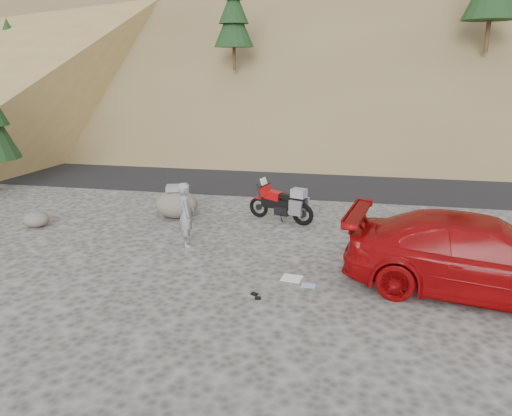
{
  "coord_description": "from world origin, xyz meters",
  "views": [
    {
      "loc": [
        2.05,
        -11.37,
        4.72
      ],
      "look_at": [
        -0.34,
        0.89,
        1.0
      ],
      "focal_mm": 35.0,
      "sensor_mm": 36.0,
      "label": 1
    }
  ],
  "objects": [
    {
      "name": "gear_glove_a",
      "position": [
        0.2,
        -2.08,
        0.02
      ],
      "size": [
        0.16,
        0.14,
        0.04
      ],
      "primitive_type": "cube",
      "rotation": [
        0.0,
        0.0,
        -0.43
      ],
      "color": "black",
      "rests_on": "ground"
    },
    {
      "name": "man",
      "position": [
        -2.1,
        0.44,
        0.0
      ],
      "size": [
        0.61,
        0.73,
        1.71
      ],
      "primitive_type": "imported",
      "rotation": [
        0.0,
        0.0,
        1.96
      ],
      "color": "gray",
      "rests_on": "ground"
    },
    {
      "name": "gear_funnel",
      "position": [
        3.36,
        -1.2,
        0.1
      ],
      "size": [
        0.16,
        0.16,
        0.2
      ],
      "primitive_type": "cone",
      "rotation": [
        0.0,
        0.0,
        -0.03
      ],
      "color": "#AE2B0B",
      "rests_on": "ground"
    },
    {
      "name": "gear_glove_b",
      "position": [
        0.31,
        -2.25,
        0.02
      ],
      "size": [
        0.13,
        0.11,
        0.04
      ],
      "primitive_type": "cube",
      "rotation": [
        0.0,
        0.0,
        0.13
      ],
      "color": "black",
      "rests_on": "ground"
    },
    {
      "name": "motorcycle",
      "position": [
        0.11,
        2.94,
        0.55
      ],
      "size": [
        2.09,
        1.04,
        1.3
      ],
      "rotation": [
        0.0,
        0.0,
        -0.34
      ],
      "color": "black",
      "rests_on": "ground"
    },
    {
      "name": "road",
      "position": [
        0.0,
        9.0,
        0.0
      ],
      "size": [
        120.0,
        7.0,
        0.05
      ],
      "primitive_type": "cube",
      "color": "black",
      "rests_on": "ground"
    },
    {
      "name": "ground",
      "position": [
        0.0,
        0.0,
        0.0
      ],
      "size": [
        140.0,
        140.0,
        0.0
      ],
      "primitive_type": "plane",
      "color": "#3D3A38",
      "rests_on": "ground"
    },
    {
      "name": "red_car",
      "position": [
        4.8,
        -1.09,
        0.0
      ],
      "size": [
        5.9,
        3.24,
        1.62
      ],
      "primitive_type": "imported",
      "rotation": [
        0.0,
        0.0,
        1.39
      ],
      "color": "#8F0709",
      "rests_on": "ground"
    },
    {
      "name": "gear_blue_cloth",
      "position": [
        1.27,
        -1.42,
        0.01
      ],
      "size": [
        0.32,
        0.24,
        0.01
      ],
      "primitive_type": "cube",
      "rotation": [
        0.0,
        0.0,
        -0.07
      ],
      "color": "#84A6CD",
      "rests_on": "ground"
    },
    {
      "name": "boulder",
      "position": [
        -3.21,
        2.72,
        0.45
      ],
      "size": [
        1.38,
        1.19,
        1.04
      ],
      "rotation": [
        0.0,
        0.0,
        0.05
      ],
      "color": "#544F48",
      "rests_on": "ground"
    },
    {
      "name": "small_rock",
      "position": [
        -6.95,
        1.07,
        0.22
      ],
      "size": [
        0.89,
        0.84,
        0.45
      ],
      "rotation": [
        0.0,
        0.0,
        -0.26
      ],
      "color": "#544F48",
      "rests_on": "ground"
    },
    {
      "name": "gear_bottle",
      "position": [
        3.04,
        -1.33,
        0.12
      ],
      "size": [
        0.1,
        0.1,
        0.23
      ],
      "primitive_type": "cylinder",
      "rotation": [
        0.0,
        0.0,
        -0.27
      ],
      "color": "navy",
      "rests_on": "ground"
    },
    {
      "name": "gear_white_cloth",
      "position": [
        0.87,
        -1.12,
        0.01
      ],
      "size": [
        0.49,
        0.45,
        0.01
      ],
      "primitive_type": "cube",
      "rotation": [
        0.0,
        0.0,
        -0.14
      ],
      "color": "white",
      "rests_on": "ground"
    }
  ]
}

